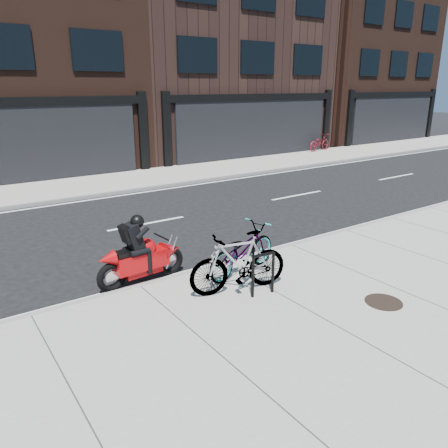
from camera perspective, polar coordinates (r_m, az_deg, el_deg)
ground at (r=11.21m, az=-5.69°, el=-2.50°), size 120.00×120.00×0.00m
sidewalk_near at (r=7.60m, az=13.54°, el=-12.71°), size 60.00×6.00×0.13m
sidewalk_far at (r=18.13m, az=-17.81°, el=4.76°), size 60.00×3.50×0.13m
building_mideast at (r=28.21m, az=-2.53°, el=22.52°), size 12.00×10.00×12.50m
building_east at (r=36.09m, az=15.02°, el=21.32°), size 10.00×10.00×13.00m
bike_rack at (r=8.06m, az=5.14°, el=-6.07°), size 0.49×0.10×0.82m
bicycle_front at (r=8.94m, az=2.37°, el=-3.40°), size 2.03×1.10×1.01m
bicycle_rear at (r=8.15m, az=1.91°, el=-5.00°), size 2.00×0.96×1.16m
motorcycle at (r=8.97m, az=-10.28°, el=-3.93°), size 1.95×0.50×1.46m
bicycle_far at (r=26.91m, az=12.34°, el=10.36°), size 1.93×0.96×0.97m
manhole_cover at (r=8.45m, az=20.13°, el=-9.55°), size 0.74×0.74×0.02m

